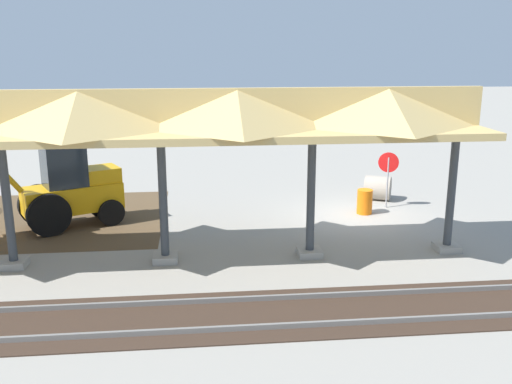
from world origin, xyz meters
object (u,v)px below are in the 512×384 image
(concrete_pipe, at_px, (378,188))
(traffic_barrel, at_px, (365,202))
(backhoe, at_px, (68,190))
(stop_sign, at_px, (388,168))

(concrete_pipe, distance_m, traffic_barrel, 2.13)
(traffic_barrel, bearing_deg, backhoe, 2.09)
(backhoe, bearing_deg, stop_sign, -174.69)
(stop_sign, distance_m, backhoe, 11.55)
(stop_sign, xyz_separation_m, backhoe, (11.50, 1.07, -0.26))
(stop_sign, height_order, backhoe, backhoe)
(stop_sign, height_order, concrete_pipe, stop_sign)
(concrete_pipe, bearing_deg, backhoe, 10.93)
(stop_sign, relative_size, concrete_pipe, 1.63)
(backhoe, bearing_deg, traffic_barrel, -177.91)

